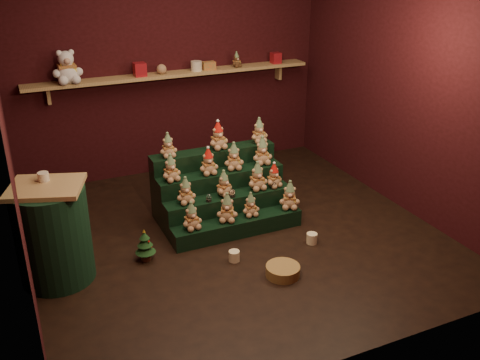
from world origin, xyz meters
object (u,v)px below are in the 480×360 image
snow_globe_a (209,198)px  mug_left (234,256)px  white_bear (66,62)px  mini_christmas_tree (145,245)px  snow_globe_c (274,185)px  side_table (53,234)px  snow_globe_b (232,193)px  riser_tier_front (238,227)px  mug_right (312,238)px  wicker_basket (283,271)px  brown_bear (236,60)px

snow_globe_a → mug_left: size_ratio=0.76×
white_bear → mini_christmas_tree: bearing=-82.9°
snow_globe_c → mini_christmas_tree: size_ratio=0.24×
snow_globe_a → side_table: size_ratio=0.09×
snow_globe_c → snow_globe_b: bearing=180.0°
riser_tier_front → mug_right: riser_tier_front is taller
side_table → mug_right: 2.47m
riser_tier_front → snow_globe_b: (0.01, 0.16, 0.31)m
snow_globe_c → wicker_basket: 1.16m
snow_globe_a → white_bear: white_bear is taller
side_table → wicker_basket: bearing=-4.1°
mini_christmas_tree → mug_right: 1.66m
snow_globe_c → mug_left: 1.02m
mini_christmas_tree → mug_left: bearing=-25.4°
mug_left → snow_globe_b: bearing=67.8°
snow_globe_b → mini_christmas_tree: (-1.01, -0.25, -0.24)m
snow_globe_c → mini_christmas_tree: snow_globe_c is taller
snow_globe_a → snow_globe_c: 0.75m
snow_globe_c → snow_globe_a: bearing=180.0°
side_table → white_bear: bearing=94.2°
brown_bear → white_bear: bearing=164.6°
mug_left → white_bear: white_bear is taller
snow_globe_c → wicker_basket: snow_globe_c is taller
white_bear → snow_globe_c: bearing=-44.7°
riser_tier_front → side_table: 1.83m
side_table → brown_bear: (2.60, 1.90, 0.96)m
mini_christmas_tree → snow_globe_c: bearing=9.5°
side_table → mug_left: 1.65m
snow_globe_b → mug_right: size_ratio=0.79×
snow_globe_c → white_bear: 2.71m
snow_globe_a → wicker_basket: 1.13m
mini_christmas_tree → wicker_basket: bearing=-35.8°
snow_globe_c → mini_christmas_tree: (-1.50, -0.25, -0.24)m
snow_globe_c → wicker_basket: bearing=-112.9°
riser_tier_front → mini_christmas_tree: bearing=-174.8°
mug_left → wicker_basket: (0.31, -0.41, -0.00)m
snow_globe_b → wicker_basket: snow_globe_b is taller
snow_globe_c → mug_right: 0.73m
mug_right → white_bear: white_bear is taller
snow_globe_b → side_table: bearing=-173.1°
riser_tier_front → white_bear: white_bear is taller
snow_globe_b → brown_bear: bearing=64.6°
mug_right → snow_globe_a: bearing=143.7°
snow_globe_a → mug_left: snow_globe_a is taller
mini_christmas_tree → riser_tier_front: bearing=5.2°
mug_left → brown_bear: bearing=65.5°
snow_globe_a → side_table: side_table is taller
side_table → wicker_basket: (1.86, -0.80, -0.41)m
riser_tier_front → mini_christmas_tree: (-1.00, -0.09, 0.07)m
snow_globe_c → side_table: (-2.29, -0.22, 0.05)m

